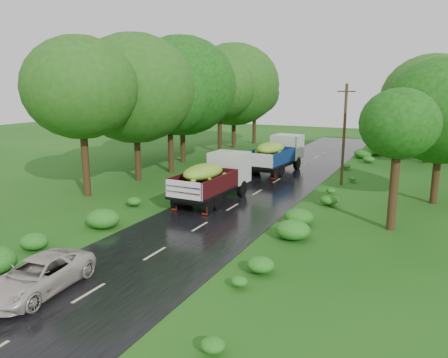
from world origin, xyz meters
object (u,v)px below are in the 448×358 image
Objects in this scene: car at (38,275)px; truck_far at (278,152)px; utility_pole at (344,134)px; truck_near at (215,176)px.

truck_far is at bearing 83.71° from car.
truck_far is 24.09m from car.
utility_pole is (6.25, 21.44, 3.07)m from car.
utility_pole is (6.22, 7.92, 2.11)m from truck_near.
utility_pole is at bearing -20.04° from truck_far.
truck_near is 0.94× the size of utility_pole.
car is 22.55m from utility_pole.
truck_near reaches higher than car.
utility_pole is at bearing 68.66° from car.
utility_pole is (5.75, -2.62, 2.06)m from truck_far.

